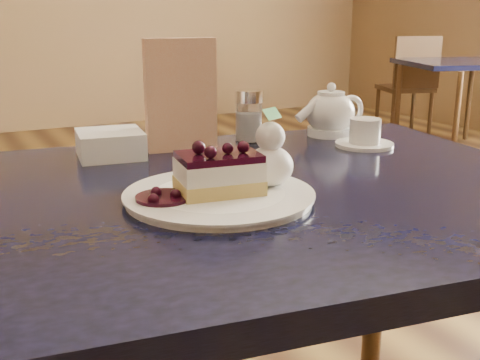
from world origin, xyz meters
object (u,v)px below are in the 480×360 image
main_table (210,238)px  dessert_plate (219,196)px  cheesecake_slice (219,173)px  tea_set (337,118)px  bg_table_far_right (460,143)px

main_table → dessert_plate: 0.10m
dessert_plate → cheesecake_slice: bearing=0.0°
dessert_plate → tea_set: 0.54m
dessert_plate → bg_table_far_right: bearing=36.9°
dessert_plate → cheesecake_slice: cheesecake_slice is taller
dessert_plate → cheesecake_slice: size_ratio=2.11×
main_table → cheesecake_slice: bearing=-90.0°
dessert_plate → tea_set: bearing=34.1°
tea_set → bg_table_far_right: tea_set is taller
main_table → cheesecake_slice: cheesecake_slice is taller
main_table → dessert_plate: dessert_plate is taller
main_table → cheesecake_slice: 0.14m
main_table → bg_table_far_right: bearing=44.4°
cheesecake_slice → main_table: bearing=90.0°
main_table → tea_set: bearing=37.6°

